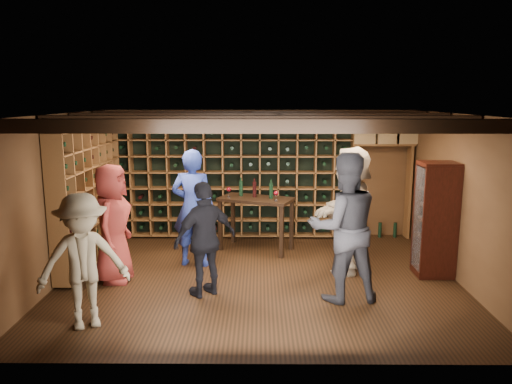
{
  "coord_description": "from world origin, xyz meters",
  "views": [
    {
      "loc": [
        0.01,
        -7.28,
        2.74
      ],
      "look_at": [
        -0.05,
        0.2,
        1.32
      ],
      "focal_mm": 35.0,
      "sensor_mm": 36.0,
      "label": 1
    }
  ],
  "objects_px": {
    "guest_khaki": "(83,261)",
    "guest_beige": "(351,209)",
    "display_cabinet": "(435,222)",
    "guest_woman_black": "(205,239)",
    "tasting_table": "(256,204)",
    "man_blue_shirt": "(193,208)",
    "guest_red_floral": "(112,224)",
    "man_grey_suit": "(344,228)"
  },
  "relations": [
    {
      "from": "man_blue_shirt",
      "to": "man_grey_suit",
      "type": "relative_size",
      "value": 0.95
    },
    {
      "from": "guest_woman_black",
      "to": "guest_khaki",
      "type": "bearing_deg",
      "value": 0.44
    },
    {
      "from": "guest_khaki",
      "to": "man_blue_shirt",
      "type": "bearing_deg",
      "value": 41.57
    },
    {
      "from": "display_cabinet",
      "to": "man_blue_shirt",
      "type": "height_order",
      "value": "man_blue_shirt"
    },
    {
      "from": "guest_woman_black",
      "to": "guest_beige",
      "type": "height_order",
      "value": "guest_beige"
    },
    {
      "from": "guest_woman_black",
      "to": "tasting_table",
      "type": "distance_m",
      "value": 2.22
    },
    {
      "from": "tasting_table",
      "to": "display_cabinet",
      "type": "bearing_deg",
      "value": -2.51
    },
    {
      "from": "guest_red_floral",
      "to": "tasting_table",
      "type": "xyz_separation_m",
      "value": [
        2.13,
        1.57,
        -0.05
      ]
    },
    {
      "from": "guest_woman_black",
      "to": "guest_khaki",
      "type": "height_order",
      "value": "guest_khaki"
    },
    {
      "from": "guest_beige",
      "to": "man_grey_suit",
      "type": "bearing_deg",
      "value": 12.59
    },
    {
      "from": "guest_khaki",
      "to": "guest_beige",
      "type": "distance_m",
      "value": 4.09
    },
    {
      "from": "display_cabinet",
      "to": "guest_khaki",
      "type": "height_order",
      "value": "display_cabinet"
    },
    {
      "from": "guest_beige",
      "to": "guest_red_floral",
      "type": "bearing_deg",
      "value": -54.79
    },
    {
      "from": "man_grey_suit",
      "to": "guest_red_floral",
      "type": "xyz_separation_m",
      "value": [
        -3.33,
        0.68,
        -0.13
      ]
    },
    {
      "from": "display_cabinet",
      "to": "guest_beige",
      "type": "xyz_separation_m",
      "value": [
        -1.26,
        0.2,
        0.14
      ]
    },
    {
      "from": "man_blue_shirt",
      "to": "tasting_table",
      "type": "relative_size",
      "value": 1.35
    },
    {
      "from": "display_cabinet",
      "to": "man_blue_shirt",
      "type": "relative_size",
      "value": 0.91
    },
    {
      "from": "man_blue_shirt",
      "to": "tasting_table",
      "type": "xyz_separation_m",
      "value": [
        1.02,
        0.83,
        -0.12
      ]
    },
    {
      "from": "guest_beige",
      "to": "tasting_table",
      "type": "xyz_separation_m",
      "value": [
        -1.52,
        1.08,
        -0.16
      ]
    },
    {
      "from": "man_grey_suit",
      "to": "guest_beige",
      "type": "bearing_deg",
      "value": -113.09
    },
    {
      "from": "man_blue_shirt",
      "to": "guest_red_floral",
      "type": "xyz_separation_m",
      "value": [
        -1.11,
        -0.74,
        -0.07
      ]
    },
    {
      "from": "man_blue_shirt",
      "to": "man_grey_suit",
      "type": "height_order",
      "value": "man_grey_suit"
    },
    {
      "from": "guest_beige",
      "to": "tasting_table",
      "type": "height_order",
      "value": "guest_beige"
    },
    {
      "from": "guest_khaki",
      "to": "guest_beige",
      "type": "relative_size",
      "value": 0.82
    },
    {
      "from": "guest_red_floral",
      "to": "man_grey_suit",
      "type": "bearing_deg",
      "value": -99.5
    },
    {
      "from": "guest_red_floral",
      "to": "guest_beige",
      "type": "xyz_separation_m",
      "value": [
        3.64,
        0.49,
        0.11
      ]
    },
    {
      "from": "man_grey_suit",
      "to": "guest_woman_black",
      "type": "height_order",
      "value": "man_grey_suit"
    },
    {
      "from": "man_blue_shirt",
      "to": "tasting_table",
      "type": "height_order",
      "value": "man_blue_shirt"
    },
    {
      "from": "guest_beige",
      "to": "tasting_table",
      "type": "relative_size",
      "value": 1.4
    },
    {
      "from": "display_cabinet",
      "to": "guest_red_floral",
      "type": "bearing_deg",
      "value": -176.56
    },
    {
      "from": "guest_red_floral",
      "to": "guest_woman_black",
      "type": "distance_m",
      "value": 1.54
    },
    {
      "from": "guest_beige",
      "to": "man_blue_shirt",
      "type": "bearing_deg",
      "value": -68.11
    },
    {
      "from": "guest_red_floral",
      "to": "guest_beige",
      "type": "height_order",
      "value": "guest_beige"
    },
    {
      "from": "tasting_table",
      "to": "guest_khaki",
      "type": "bearing_deg",
      "value": -100.86
    },
    {
      "from": "display_cabinet",
      "to": "man_grey_suit",
      "type": "xyz_separation_m",
      "value": [
        -1.57,
        -0.97,
        0.16
      ]
    },
    {
      "from": "guest_woman_black",
      "to": "guest_beige",
      "type": "xyz_separation_m",
      "value": [
        2.2,
        1.03,
        0.19
      ]
    },
    {
      "from": "man_grey_suit",
      "to": "tasting_table",
      "type": "xyz_separation_m",
      "value": [
        -1.2,
        2.25,
        -0.17
      ]
    },
    {
      "from": "man_grey_suit",
      "to": "guest_red_floral",
      "type": "bearing_deg",
      "value": -19.71
    },
    {
      "from": "tasting_table",
      "to": "man_grey_suit",
      "type": "bearing_deg",
      "value": -39.63
    },
    {
      "from": "guest_woman_black",
      "to": "guest_beige",
      "type": "distance_m",
      "value": 2.44
    },
    {
      "from": "display_cabinet",
      "to": "guest_red_floral",
      "type": "distance_m",
      "value": 4.91
    },
    {
      "from": "guest_khaki",
      "to": "guest_red_floral",
      "type": "bearing_deg",
      "value": 69.02
    }
  ]
}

